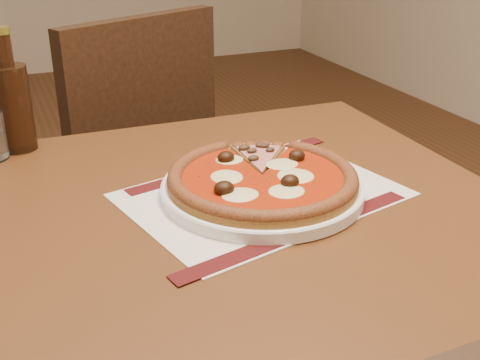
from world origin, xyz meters
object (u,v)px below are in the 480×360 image
Objects in this scene: table at (245,260)px; bottle at (12,104)px; plate at (262,189)px; pizza at (263,177)px; chair_far at (123,164)px.

bottle is (-0.30, 0.37, 0.19)m from table.
plate is 0.02m from pizza.
pizza is (0.04, 0.01, 0.13)m from table.
table is 2.61× the size of plate.
pizza reaches higher than plate.
plate is 1.07× the size of pizza.
table is at bearing -51.03° from bottle.
chair_far is at bearing 93.02° from table.
chair_far is at bearing 95.88° from plate.
plate is at bearing -46.75° from bottle.
bottle is (-0.33, 0.35, 0.06)m from pizza.
table is at bearing -158.19° from plate.
chair_far is at bearing 95.88° from pizza.
bottle is at bearing 128.97° from table.
bottle reaches higher than pizza.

